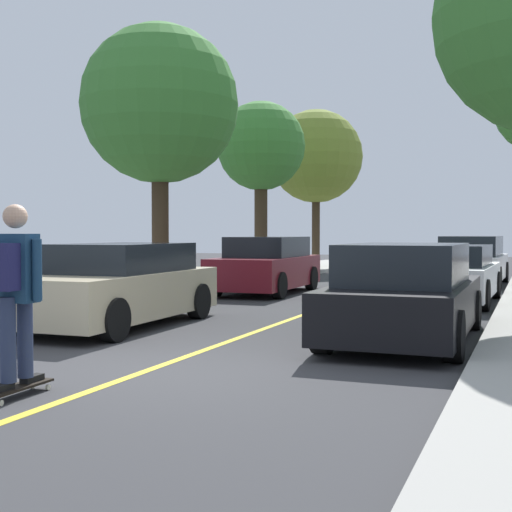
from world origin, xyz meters
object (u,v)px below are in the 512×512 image
at_px(street_tree_left_near, 261,148).
at_px(fire_hydrant, 142,282).
at_px(parked_car_left_nearest, 120,286).
at_px(parked_car_right_near, 451,274).
at_px(skateboard, 17,388).
at_px(skateboarder, 14,284).
at_px(parked_car_right_far, 472,261).
at_px(parked_car_right_nearest, 406,294).
at_px(street_tree_left_nearest, 160,105).
at_px(parked_car_left_near, 266,266).
at_px(street_tree_left_far, 316,157).

xyz_separation_m(street_tree_left_near, fire_hydrant, (0.49, -8.34, -3.86)).
bearing_deg(parked_car_left_nearest, parked_car_right_near, 52.06).
relative_size(fire_hydrant, skateboard, 0.83).
relative_size(parked_car_left_nearest, skateboarder, 2.48).
distance_m(parked_car_right_far, skateboarder, 16.56).
height_order(parked_car_right_nearest, skateboarder, skateboarder).
bearing_deg(parked_car_right_near, street_tree_left_nearest, -169.87).
relative_size(parked_car_left_nearest, parked_car_right_nearest, 0.97).
bearing_deg(fire_hydrant, parked_car_right_far, 53.79).
xyz_separation_m(parked_car_left_nearest, parked_car_left_near, (0.00, 6.84, 0.03)).
distance_m(parked_car_left_nearest, skateboarder, 5.04).
xyz_separation_m(parked_car_right_nearest, street_tree_left_far, (-6.70, 17.51, 4.00)).
height_order(parked_car_right_near, street_tree_left_far, street_tree_left_far).
height_order(street_tree_left_nearest, skateboard, street_tree_left_nearest).
bearing_deg(parked_car_right_nearest, fire_hydrant, 154.54).
relative_size(parked_car_right_near, street_tree_left_near, 0.77).
height_order(street_tree_left_near, fire_hydrant, street_tree_left_near).
bearing_deg(parked_car_right_far, skateboarder, -99.94).
distance_m(parked_car_left_nearest, street_tree_left_far, 18.28).
bearing_deg(street_tree_left_far, parked_car_right_near, -60.17).
relative_size(parked_car_right_far, street_tree_left_near, 0.79).
height_order(parked_car_left_nearest, street_tree_left_nearest, street_tree_left_nearest).
xyz_separation_m(parked_car_left_nearest, parked_car_right_far, (4.71, 11.65, 0.05)).
relative_size(parked_car_left_near, street_tree_left_near, 0.73).
distance_m(parked_car_right_nearest, parked_car_right_far, 11.44).
bearing_deg(parked_car_right_near, skateboard, -105.00).
bearing_deg(street_tree_left_far, fire_hydrant, -88.08).
xyz_separation_m(parked_car_left_near, skateboarder, (1.85, -11.51, 0.38)).
distance_m(street_tree_left_nearest, street_tree_left_far, 12.88).
bearing_deg(street_tree_left_far, parked_car_right_far, -42.21).
bearing_deg(parked_car_right_far, fire_hydrant, -126.21).
height_order(parked_car_left_near, street_tree_left_far, street_tree_left_far).
bearing_deg(parked_car_right_near, skateboarder, -104.95).
height_order(parked_car_right_nearest, street_tree_left_far, street_tree_left_far).
relative_size(parked_car_right_far, skateboarder, 2.60).
bearing_deg(parked_car_left_near, skateboard, -80.83).
distance_m(parked_car_left_near, street_tree_left_near, 6.24).
height_order(parked_car_left_nearest, street_tree_left_far, street_tree_left_far).
xyz_separation_m(parked_car_right_far, street_tree_left_far, (-6.70, 6.08, 3.96)).
bearing_deg(skateboard, parked_car_left_nearest, 111.79).
bearing_deg(parked_car_right_near, parked_car_right_far, 90.00).
bearing_deg(parked_car_left_near, parked_car_left_nearest, -90.00).
relative_size(parked_car_right_nearest, street_tree_left_near, 0.77).
distance_m(parked_car_right_nearest, parked_car_right_near, 5.83).
bearing_deg(skateboard, street_tree_left_near, 103.37).
bearing_deg(fire_hydrant, parked_car_left_nearest, -64.67).
relative_size(parked_car_right_nearest, parked_car_right_far, 0.98).
distance_m(street_tree_left_nearest, fire_hydrant, 4.49).
height_order(street_tree_left_nearest, street_tree_left_far, street_tree_left_far).
bearing_deg(skateboarder, parked_car_right_far, 80.06).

